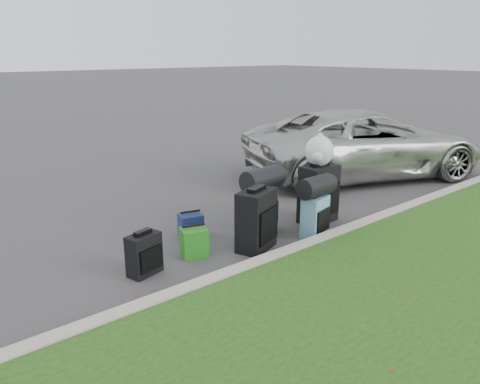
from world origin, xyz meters
TOP-DOWN VIEW (x-y plane):
  - ground at (0.00, 0.00)m, footprint 120.00×120.00m
  - curb at (0.00, -1.00)m, footprint 120.00×0.18m
  - suv at (3.78, 0.90)m, footprint 5.32×3.86m
  - suitcase_small_black at (-1.86, -0.20)m, footprint 0.43×0.30m
  - suitcase_large_black_left at (-0.40, -0.49)m, footprint 0.62×0.49m
  - suitcase_olive at (0.09, -0.08)m, footprint 0.50×0.41m
  - suitcase_teal at (0.50, -0.68)m, footprint 0.44×0.32m
  - suitcase_large_black_right at (0.99, -0.32)m, footprint 0.59×0.37m
  - tote_green at (-1.14, -0.15)m, footprint 0.38×0.34m
  - tote_navy at (-0.83, 0.38)m, footprint 0.36×0.31m
  - duffel_left at (0.09, -0.05)m, footprint 0.62×0.36m
  - duffel_right at (0.50, -0.68)m, footprint 0.53×0.31m
  - trash_bag at (0.98, -0.29)m, footprint 0.43×0.43m

SIDE VIEW (x-z plane):
  - ground at x=0.00m, z-range 0.00..0.00m
  - curb at x=0.00m, z-range 0.00..0.15m
  - tote_navy at x=-0.83m, z-range 0.00..0.33m
  - tote_green at x=-1.14m, z-range 0.00..0.36m
  - suitcase_small_black at x=-1.86m, z-range 0.00..0.48m
  - suitcase_teal at x=0.50m, z-range 0.00..0.57m
  - suitcase_olive at x=0.09m, z-range 0.00..0.59m
  - suitcase_large_black_left at x=-0.40m, z-range 0.00..0.78m
  - suitcase_large_black_right at x=0.99m, z-range 0.00..0.86m
  - suv at x=3.78m, z-range 0.00..1.34m
  - duffel_right at x=0.50m, z-range 0.57..0.86m
  - duffel_left at x=0.09m, z-range 0.59..0.91m
  - trash_bag at x=0.98m, z-range 0.86..1.29m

